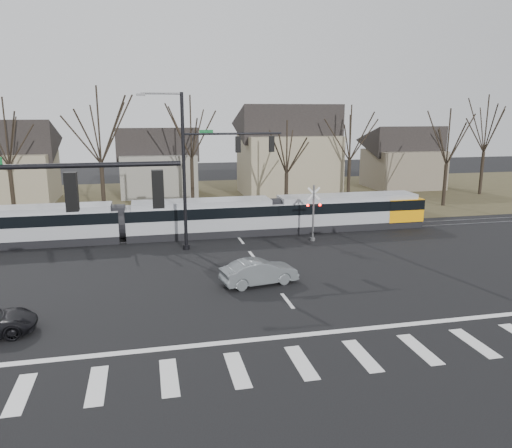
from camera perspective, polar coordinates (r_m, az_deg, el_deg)
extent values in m
plane|color=black|center=(22.84, 5.02, -10.53)|extent=(140.00, 140.00, 0.00)
cube|color=#38331E|center=(53.14, -5.43, 2.91)|extent=(140.00, 28.00, 0.01)
cube|color=silver|center=(18.83, -25.34, -17.14)|extent=(0.60, 2.60, 0.01)
cube|color=silver|center=(18.42, -17.72, -17.15)|extent=(0.60, 2.60, 0.01)
cube|color=silver|center=(18.33, -9.90, -16.86)|extent=(0.60, 2.60, 0.01)
cube|color=silver|center=(18.55, -2.17, -16.28)|extent=(0.60, 2.60, 0.01)
cube|color=silver|center=(19.07, 5.21, -15.47)|extent=(0.60, 2.60, 0.01)
cube|color=silver|center=(19.87, 12.03, -14.49)|extent=(0.60, 2.60, 0.01)
cube|color=silver|center=(20.91, 18.20, -13.42)|extent=(0.60, 2.60, 0.01)
cube|color=silver|center=(22.17, 23.67, -12.34)|extent=(0.60, 2.60, 0.01)
cube|color=silver|center=(21.28, 6.52, -12.36)|extent=(28.00, 0.35, 0.01)
cube|color=silver|center=(24.61, 3.60, -8.74)|extent=(0.18, 2.00, 0.01)
cube|color=silver|center=(28.23, 1.34, -5.86)|extent=(0.18, 2.00, 0.01)
cube|color=silver|center=(31.95, -0.39, -3.63)|extent=(0.18, 2.00, 0.01)
cube|color=silver|center=(35.73, -1.75, -1.87)|extent=(0.18, 2.00, 0.01)
cube|color=silver|center=(39.55, -2.85, -0.44)|extent=(0.18, 2.00, 0.01)
cube|color=silver|center=(43.41, -3.75, 0.73)|extent=(0.18, 2.00, 0.01)
cube|color=silver|center=(47.29, -4.51, 1.71)|extent=(0.18, 2.00, 0.01)
cube|color=silver|center=(51.18, -5.15, 2.54)|extent=(0.18, 2.00, 0.01)
cube|color=#59595E|center=(36.77, -2.08, -1.41)|extent=(90.00, 0.12, 0.06)
cube|color=#59595E|center=(38.11, -2.46, -0.91)|extent=(90.00, 0.12, 0.06)
cube|color=gray|center=(37.61, -24.41, -0.20)|extent=(11.86, 2.56, 2.66)
cube|color=black|center=(37.50, -24.48, 0.60)|extent=(11.88, 2.59, 0.78)
cube|color=gray|center=(36.99, -6.15, 0.68)|extent=(10.95, 2.56, 2.66)
cube|color=black|center=(36.88, -6.17, 1.50)|extent=(10.97, 2.59, 0.78)
cube|color=gray|center=(39.87, 10.36, 1.42)|extent=(11.86, 2.56, 2.66)
cube|color=black|center=(39.77, 10.39, 2.18)|extent=(11.88, 2.59, 0.78)
cube|color=#F49B07|center=(41.78, 16.03, 1.76)|extent=(2.92, 2.61, 1.78)
imported|color=slate|center=(26.62, 0.36, -5.50)|extent=(2.87, 4.60, 1.35)
cylinder|color=black|center=(14.22, -21.85, 6.18)|extent=(6.50, 0.14, 0.14)
cube|color=black|center=(14.26, -20.34, 3.47)|extent=(0.32, 0.32, 1.05)
sphere|color=#FF0C07|center=(14.21, -20.44, 4.78)|extent=(0.22, 0.22, 0.22)
cube|color=black|center=(14.13, -11.15, 3.95)|extent=(0.32, 0.32, 1.05)
sphere|color=#FF0C07|center=(14.08, -11.21, 5.27)|extent=(0.22, 0.22, 0.22)
cylinder|color=black|center=(32.79, -8.22, 5.76)|extent=(0.22, 0.22, 10.20)
cylinder|color=black|center=(33.74, -7.96, -2.61)|extent=(0.44, 0.44, 0.30)
cylinder|color=black|center=(33.00, -2.64, 10.27)|extent=(6.50, 0.14, 0.14)
cube|color=#0C5926|center=(32.74, -5.71, 10.47)|extent=(0.90, 0.03, 0.22)
cube|color=black|center=(33.09, -2.07, 9.07)|extent=(0.32, 0.32, 1.05)
sphere|color=#FF0C07|center=(33.08, -2.07, 9.64)|extent=(0.22, 0.22, 0.22)
cube|color=black|center=(33.59, 1.80, 9.13)|extent=(0.32, 0.32, 1.05)
sphere|color=#FF0C07|center=(33.57, 1.80, 9.69)|extent=(0.22, 0.22, 0.22)
cube|color=#59595B|center=(32.48, -13.04, 14.20)|extent=(0.55, 0.22, 0.14)
cylinder|color=#59595B|center=(35.42, 6.57, 1.23)|extent=(0.14, 0.14, 4.00)
cylinder|color=#59595B|center=(35.84, 6.49, -1.74)|extent=(0.36, 0.36, 0.20)
cube|color=silver|center=(35.17, 6.62, 3.47)|extent=(0.95, 0.04, 0.95)
cube|color=silver|center=(35.17, 6.62, 3.47)|extent=(0.95, 0.04, 0.95)
cube|color=black|center=(35.31, 6.59, 2.19)|extent=(1.00, 0.10, 0.12)
sphere|color=#FF0C07|center=(35.09, 5.94, 2.14)|extent=(0.18, 0.18, 0.18)
sphere|color=#FF0C07|center=(35.38, 7.32, 2.19)|extent=(0.18, 0.18, 0.18)
cube|color=gray|center=(56.01, -26.58, 4.71)|extent=(9.00, 8.00, 5.00)
cube|color=slate|center=(56.39, -11.07, 5.60)|extent=(8.00, 7.00, 4.50)
cube|color=gray|center=(55.48, 3.68, 6.74)|extent=(10.00, 8.00, 6.50)
cube|color=#645A4A|center=(63.22, 16.39, 6.07)|extent=(8.00, 7.00, 4.50)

